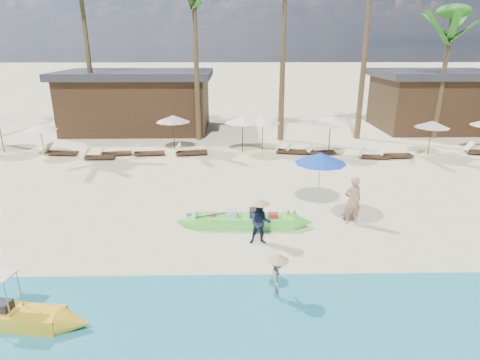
{
  "coord_description": "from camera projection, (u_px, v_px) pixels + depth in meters",
  "views": [
    {
      "loc": [
        -1.05,
        -12.37,
        6.28
      ],
      "look_at": [
        -0.79,
        2.0,
        1.3
      ],
      "focal_mm": 30.0,
      "sensor_mm": 36.0,
      "label": 1
    }
  ],
  "objects": [
    {
      "name": "lounger_4_left",
      "position": [
        114.0,
        152.0,
        23.2
      ],
      "size": [
        1.84,
        0.88,
        0.6
      ],
      "rotation": [
        0.0,
        0.0,
        0.2
      ],
      "color": "#3B2618",
      "rests_on": "ground"
    },
    {
      "name": "pavilion_east",
      "position": [
        435.0,
        100.0,
        29.82
      ],
      "size": [
        8.8,
        6.6,
        4.3
      ],
      "color": "#3B2618",
      "rests_on": "ground"
    },
    {
      "name": "tourist",
      "position": [
        353.0,
        201.0,
        14.35
      ],
      "size": [
        0.7,
        0.51,
        1.78
      ],
      "primitive_type": "imported",
      "rotation": [
        0.0,
        0.0,
        3.28
      ],
      "color": "tan",
      "rests_on": "ground"
    },
    {
      "name": "pavilion_west",
      "position": [
        138.0,
        100.0,
        29.44
      ],
      "size": [
        10.8,
        6.6,
        4.3
      ],
      "color": "#3B2618",
      "rests_on": "ground"
    },
    {
      "name": "resort_parasol_7",
      "position": [
        331.0,
        120.0,
        22.49
      ],
      "size": [
        2.27,
        2.27,
        2.33
      ],
      "color": "#3B2618",
      "rests_on": "ground"
    },
    {
      "name": "lounger_5_left",
      "position": [
        189.0,
        152.0,
        23.3
      ],
      "size": [
        1.98,
        0.87,
        0.65
      ],
      "rotation": [
        0.0,
        0.0,
        0.15
      ],
      "color": "#3B2618",
      "rests_on": "ground"
    },
    {
      "name": "lounger_6_left",
      "position": [
        290.0,
        150.0,
        23.63
      ],
      "size": [
        1.97,
        0.89,
        0.64
      ],
      "rotation": [
        0.0,
        0.0,
        -0.17
      ],
      "color": "#3B2618",
      "rests_on": "ground"
    },
    {
      "name": "green_canoe",
      "position": [
        244.0,
        221.0,
        14.26
      ],
      "size": [
        5.52,
        0.84,
        0.7
      ],
      "rotation": [
        0.0,
        0.0,
        -0.03
      ],
      "color": "#55E646",
      "rests_on": "ground"
    },
    {
      "name": "resort_parasol_6",
      "position": [
        263.0,
        120.0,
        23.61
      ],
      "size": [
        2.07,
        2.07,
        2.13
      ],
      "color": "#3B2618",
      "rests_on": "ground"
    },
    {
      "name": "lounger_7_left",
      "position": [
        319.0,
        151.0,
        23.45
      ],
      "size": [
        1.71,
        0.69,
        0.56
      ],
      "rotation": [
        0.0,
        0.0,
        0.11
      ],
      "color": "#3B2618",
      "rests_on": "ground"
    },
    {
      "name": "palm_3",
      "position": [
        194.0,
        2.0,
        24.38
      ],
      "size": [
        2.08,
        2.08,
        10.52
      ],
      "color": "brown",
      "rests_on": "ground"
    },
    {
      "name": "resort_parasol_8",
      "position": [
        432.0,
        124.0,
        22.92
      ],
      "size": [
        1.94,
        1.94,
        2.0
      ],
      "color": "#3B2618",
      "rests_on": "ground"
    },
    {
      "name": "resort_parasol_5",
      "position": [
        243.0,
        119.0,
        23.38
      ],
      "size": [
        2.14,
        2.14,
        2.2
      ],
      "color": "#3B2618",
      "rests_on": "ground"
    },
    {
      "name": "vendor_yellow",
      "position": [
        277.0,
        276.0,
        10.1
      ],
      "size": [
        0.46,
        0.7,
        1.02
      ],
      "primitive_type": "imported",
      "rotation": [
        0.0,
        0.0,
        1.43
      ],
      "color": "gray",
      "rests_on": "ground"
    },
    {
      "name": "lounger_3_left",
      "position": [
        60.0,
        152.0,
        23.29
      ],
      "size": [
        1.91,
        0.75,
        0.63
      ],
      "rotation": [
        0.0,
        0.0,
        -0.09
      ],
      "color": "#3B2618",
      "rests_on": "ground"
    },
    {
      "name": "lounger_8_left",
      "position": [
        394.0,
        154.0,
        22.72
      ],
      "size": [
        1.92,
        0.65,
        0.65
      ],
      "rotation": [
        0.0,
        0.0,
        0.03
      ],
      "color": "#3B2618",
      "rests_on": "ground"
    },
    {
      "name": "lounger_4_right",
      "position": [
        147.0,
        152.0,
        23.24
      ],
      "size": [
        1.88,
        0.74,
        0.62
      ],
      "rotation": [
        0.0,
        0.0,
        0.1
      ],
      "color": "#3B2618",
      "rests_on": "ground"
    },
    {
      "name": "wet_sand_strip",
      "position": [
        281.0,
        336.0,
        9.03
      ],
      "size": [
        240.0,
        4.5,
        0.01
      ],
      "primitive_type": "cube",
      "color": "tan",
      "rests_on": "ground"
    },
    {
      "name": "ground",
      "position": [
        264.0,
        235.0,
        13.76
      ],
      "size": [
        240.0,
        240.0,
        0.0
      ],
      "primitive_type": "plane",
      "color": "beige",
      "rests_on": "ground"
    },
    {
      "name": "blue_umbrella",
      "position": [
        321.0,
        158.0,
        15.62
      ],
      "size": [
        2.03,
        2.03,
        2.19
      ],
      "color": "#99999E",
      "rests_on": "ground"
    },
    {
      "name": "vendor_green",
      "position": [
        260.0,
        223.0,
        12.94
      ],
      "size": [
        0.7,
        0.55,
        1.45
      ],
      "primitive_type": "imported",
      "rotation": [
        0.0,
        0.0,
        0.0
      ],
      "color": "#131B35",
      "rests_on": "ground"
    },
    {
      "name": "lounger_3_right",
      "position": [
        98.0,
        156.0,
        22.45
      ],
      "size": [
        1.71,
        0.53,
        0.58
      ],
      "rotation": [
        0.0,
        0.0,
        -0.0
      ],
      "color": "#3B2618",
      "rests_on": "ground"
    },
    {
      "name": "resort_parasol_4",
      "position": [
        173.0,
        119.0,
        24.05
      ],
      "size": [
        2.04,
        2.04,
        2.1
      ],
      "color": "#3B2618",
      "rests_on": "ground"
    },
    {
      "name": "palm_6",
      "position": [
        451.0,
        29.0,
        25.39
      ],
      "size": [
        2.08,
        2.08,
        8.51
      ],
      "color": "brown",
      "rests_on": "ground"
    },
    {
      "name": "lounger_7_right",
      "position": [
        372.0,
        156.0,
        22.59
      ],
      "size": [
        1.7,
        0.72,
        0.56
      ],
      "rotation": [
        0.0,
        0.0,
        -0.13
      ],
      "color": "#3B2618",
      "rests_on": "ground"
    },
    {
      "name": "resort_parasol_3",
      "position": [
        40.0,
        127.0,
        22.65
      ],
      "size": [
        1.84,
        1.84,
        1.89
      ],
      "color": "#3B2618",
      "rests_on": "ground"
    },
    {
      "name": "lounger_6_right",
      "position": [
        299.0,
        151.0,
        23.68
      ],
      "size": [
        1.64,
        0.54,
        0.55
      ],
      "rotation": [
        0.0,
        0.0,
        -0.02
      ],
      "color": "#3B2618",
      "rests_on": "ground"
    }
  ]
}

